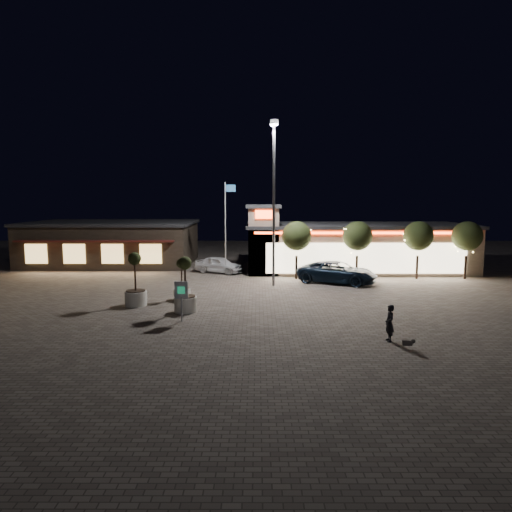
{
  "coord_description": "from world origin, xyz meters",
  "views": [
    {
      "loc": [
        0.79,
        -26.36,
        6.66
      ],
      "look_at": [
        0.67,
        6.0,
        2.54
      ],
      "focal_mm": 32.0,
      "sensor_mm": 36.0,
      "label": 1
    }
  ],
  "objects_px": {
    "white_sedan": "(219,265)",
    "pedestrian": "(390,323)",
    "pickup_truck": "(337,272)",
    "valet_sign": "(181,293)",
    "planter_left": "(136,289)",
    "planter_mid": "(185,295)"
  },
  "relations": [
    {
      "from": "pedestrian",
      "to": "planter_left",
      "type": "relative_size",
      "value": 0.52
    },
    {
      "from": "white_sedan",
      "to": "pedestrian",
      "type": "height_order",
      "value": "pedestrian"
    },
    {
      "from": "white_sedan",
      "to": "pedestrian",
      "type": "bearing_deg",
      "value": -128.91
    },
    {
      "from": "pedestrian",
      "to": "valet_sign",
      "type": "bearing_deg",
      "value": -111.4
    },
    {
      "from": "white_sedan",
      "to": "pedestrian",
      "type": "distance_m",
      "value": 21.9
    },
    {
      "from": "pickup_truck",
      "to": "white_sedan",
      "type": "height_order",
      "value": "pickup_truck"
    },
    {
      "from": "pickup_truck",
      "to": "white_sedan",
      "type": "xyz_separation_m",
      "value": [
        -9.75,
        4.87,
        -0.11
      ]
    },
    {
      "from": "valet_sign",
      "to": "pickup_truck",
      "type": "bearing_deg",
      "value": 47.43
    },
    {
      "from": "pedestrian",
      "to": "planter_left",
      "type": "bearing_deg",
      "value": -120.15
    },
    {
      "from": "pickup_truck",
      "to": "planter_left",
      "type": "distance_m",
      "value": 15.87
    },
    {
      "from": "pickup_truck",
      "to": "planter_mid",
      "type": "xyz_separation_m",
      "value": [
        -10.53,
        -9.23,
        0.16
      ]
    },
    {
      "from": "white_sedan",
      "to": "planter_left",
      "type": "xyz_separation_m",
      "value": [
        -4.13,
        -12.56,
        0.29
      ]
    },
    {
      "from": "white_sedan",
      "to": "planter_left",
      "type": "bearing_deg",
      "value": -173.16
    },
    {
      "from": "pickup_truck",
      "to": "planter_left",
      "type": "height_order",
      "value": "planter_left"
    },
    {
      "from": "planter_left",
      "to": "valet_sign",
      "type": "distance_m",
      "value": 5.06
    },
    {
      "from": "pedestrian",
      "to": "valet_sign",
      "type": "xyz_separation_m",
      "value": [
        -10.28,
        3.46,
        0.68
      ]
    },
    {
      "from": "pickup_truck",
      "to": "pedestrian",
      "type": "distance_m",
      "value": 14.8
    },
    {
      "from": "valet_sign",
      "to": "planter_mid",
      "type": "bearing_deg",
      "value": 93.19
    },
    {
      "from": "white_sedan",
      "to": "planter_mid",
      "type": "bearing_deg",
      "value": -158.14
    },
    {
      "from": "pickup_truck",
      "to": "white_sedan",
      "type": "bearing_deg",
      "value": 87.61
    },
    {
      "from": "white_sedan",
      "to": "planter_left",
      "type": "height_order",
      "value": "planter_left"
    },
    {
      "from": "planter_left",
      "to": "planter_mid",
      "type": "height_order",
      "value": "planter_left"
    }
  ]
}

